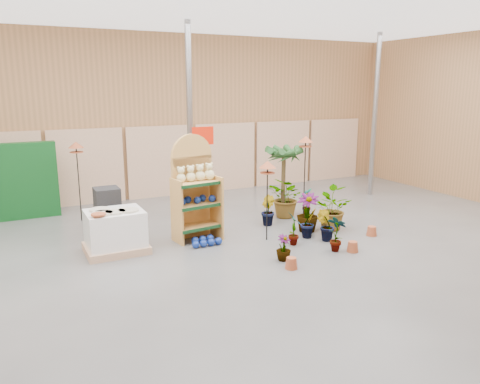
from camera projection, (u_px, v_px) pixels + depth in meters
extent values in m
cube|color=#515151|center=(262.00, 269.00, 8.18)|extent=(15.00, 12.00, 0.10)
cube|color=#94673F|center=(158.00, 117.00, 12.96)|extent=(15.00, 0.10, 4.50)
cylinder|color=gray|center=(375.00, 116.00, 13.10)|extent=(0.14, 0.14, 4.50)
cylinder|color=gray|center=(190.00, 123.00, 10.73)|extent=(0.14, 0.14, 4.50)
cube|color=tan|center=(2.00, 173.00, 11.40)|extent=(1.90, 0.06, 2.00)
cube|color=tan|center=(87.00, 167.00, 12.26)|extent=(1.90, 0.06, 2.00)
cube|color=tan|center=(161.00, 162.00, 13.12)|extent=(1.90, 0.06, 2.00)
cube|color=tan|center=(226.00, 157.00, 13.98)|extent=(1.90, 0.06, 2.00)
cube|color=tan|center=(283.00, 153.00, 14.85)|extent=(1.90, 0.06, 2.00)
cube|color=tan|center=(334.00, 149.00, 15.71)|extent=(1.90, 0.06, 2.00)
cube|color=#C28D48|center=(192.00, 197.00, 9.61)|extent=(0.90, 0.21, 1.70)
cylinder|color=#C28D48|center=(191.00, 156.00, 9.42)|extent=(0.90, 0.21, 0.90)
cube|color=#C28D48|center=(198.00, 226.00, 9.51)|extent=(0.92, 0.62, 0.04)
cube|color=#0F3819|center=(202.00, 229.00, 9.29)|extent=(0.86, 0.15, 0.06)
cube|color=#C28D48|center=(197.00, 204.00, 9.41)|extent=(0.92, 0.62, 0.04)
cube|color=#0F3819|center=(202.00, 207.00, 9.19)|extent=(0.86, 0.15, 0.06)
cube|color=#C28D48|center=(197.00, 183.00, 9.31)|extent=(0.92, 0.62, 0.04)
cube|color=#0F3819|center=(201.00, 185.00, 9.09)|extent=(0.86, 0.15, 0.06)
cube|color=#C28D48|center=(177.00, 212.00, 9.24)|extent=(0.11, 0.50, 1.30)
cube|color=#C28D48|center=(217.00, 207.00, 9.61)|extent=(0.11, 0.50, 1.30)
sphere|color=#F7E8A3|center=(181.00, 178.00, 9.21)|extent=(0.18, 0.18, 0.18)
sphere|color=#F7E8A3|center=(181.00, 170.00, 9.17)|extent=(0.14, 0.14, 0.14)
sphere|color=#F7E8A3|center=(191.00, 177.00, 9.29)|extent=(0.19, 0.19, 0.19)
sphere|color=#F7E8A3|center=(191.00, 169.00, 9.26)|extent=(0.14, 0.14, 0.14)
sphere|color=#F7E8A3|center=(200.00, 176.00, 9.38)|extent=(0.20, 0.20, 0.20)
sphere|color=#F7E8A3|center=(200.00, 168.00, 9.34)|extent=(0.14, 0.14, 0.14)
sphere|color=#F7E8A3|center=(209.00, 175.00, 9.46)|extent=(0.21, 0.21, 0.21)
sphere|color=#F7E8A3|center=(209.00, 167.00, 9.42)|extent=(0.14, 0.14, 0.14)
sphere|color=navy|center=(182.00, 202.00, 9.23)|extent=(0.15, 0.15, 0.15)
sphere|color=navy|center=(188.00, 200.00, 9.40)|extent=(0.15, 0.15, 0.15)
sphere|color=navy|center=(197.00, 200.00, 9.37)|extent=(0.15, 0.15, 0.15)
sphere|color=navy|center=(203.00, 198.00, 9.54)|extent=(0.15, 0.15, 0.15)
sphere|color=navy|center=(212.00, 198.00, 9.51)|extent=(0.15, 0.15, 0.15)
sphere|color=navy|center=(196.00, 245.00, 9.06)|extent=(0.15, 0.15, 0.15)
sphere|color=navy|center=(195.00, 240.00, 9.31)|extent=(0.15, 0.15, 0.15)
sphere|color=navy|center=(203.00, 243.00, 9.13)|extent=(0.15, 0.15, 0.15)
sphere|color=navy|center=(203.00, 239.00, 9.38)|extent=(0.15, 0.15, 0.15)
sphere|color=navy|center=(211.00, 242.00, 9.20)|extent=(0.15, 0.15, 0.15)
sphere|color=navy|center=(210.00, 238.00, 9.44)|extent=(0.15, 0.15, 0.15)
sphere|color=navy|center=(218.00, 241.00, 9.27)|extent=(0.15, 0.15, 0.15)
cube|color=tan|center=(116.00, 248.00, 8.88)|extent=(1.14, 0.95, 0.14)
cube|color=white|center=(115.00, 228.00, 8.80)|extent=(1.04, 0.86, 0.66)
cylinder|color=beige|center=(102.00, 213.00, 8.49)|extent=(0.38, 0.38, 0.04)
cylinder|color=beige|center=(116.00, 212.00, 8.59)|extent=(0.38, 0.38, 0.04)
cylinder|color=beige|center=(128.00, 210.00, 8.70)|extent=(0.38, 0.38, 0.04)
cylinder|color=beige|center=(100.00, 210.00, 8.74)|extent=(0.38, 0.38, 0.04)
cube|color=black|center=(109.00, 222.00, 9.93)|extent=(0.50, 0.50, 0.50)
cube|color=black|center=(107.00, 200.00, 9.82)|extent=(0.50, 0.50, 0.50)
cube|color=#0C4618|center=(12.00, 182.00, 10.88)|extent=(2.00, 0.30, 1.80)
cylinder|color=gray|center=(203.00, 175.00, 10.59)|extent=(0.05, 0.05, 2.20)
cube|color=red|center=(203.00, 136.00, 10.35)|extent=(0.50, 0.03, 0.40)
cylinder|color=black|center=(267.00, 207.00, 9.43)|extent=(0.02, 0.02, 1.39)
cylinder|color=#A14A29|center=(267.00, 173.00, 9.28)|extent=(0.30, 0.30, 0.02)
cone|color=#A14A29|center=(268.00, 164.00, 9.24)|extent=(0.34, 0.34, 0.14)
cylinder|color=black|center=(304.00, 182.00, 11.06)|extent=(0.02, 0.02, 1.71)
cylinder|color=#A14A29|center=(305.00, 146.00, 10.87)|extent=(0.30, 0.30, 0.02)
cone|color=#A14A29|center=(306.00, 139.00, 10.84)|extent=(0.34, 0.34, 0.14)
cylinder|color=black|center=(79.00, 187.00, 10.77)|extent=(0.02, 0.02, 1.61)
cylinder|color=#A14A29|center=(76.00, 152.00, 10.59)|extent=(0.30, 0.30, 0.02)
cone|color=#A14A29|center=(76.00, 145.00, 10.56)|extent=(0.34, 0.34, 0.14)
cylinder|color=#4A391E|center=(283.00, 187.00, 11.18)|extent=(0.10, 0.10, 1.45)
imported|color=#1E481D|center=(294.00, 229.00, 9.20)|extent=(0.35, 0.42, 0.67)
imported|color=#1E481D|center=(309.00, 223.00, 9.68)|extent=(0.38, 0.33, 0.63)
imported|color=#1E481D|center=(307.00, 213.00, 10.05)|extent=(0.67, 0.67, 0.84)
imported|color=#1E481D|center=(306.00, 201.00, 11.40)|extent=(0.31, 0.39, 0.65)
imported|color=#1E481D|center=(267.00, 210.00, 10.54)|extent=(0.36, 0.42, 0.68)
imported|color=#1E481D|center=(287.00, 198.00, 11.11)|extent=(0.96, 1.04, 0.97)
imported|color=#1E481D|center=(284.00, 248.00, 8.41)|extent=(0.33, 0.33, 0.48)
imported|color=#1E481D|center=(337.00, 234.00, 8.84)|extent=(0.39, 0.44, 0.71)
imported|color=#1E481D|center=(325.00, 226.00, 9.46)|extent=(0.45, 0.44, 0.64)
imported|color=#1E481D|center=(330.00, 209.00, 10.20)|extent=(0.74, 0.85, 0.93)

